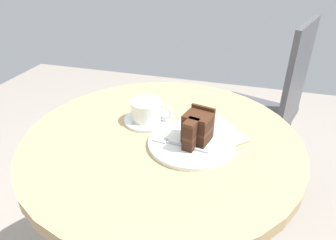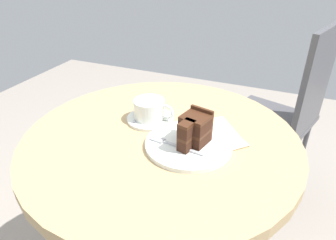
{
  "view_description": "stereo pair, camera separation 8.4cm",
  "coord_description": "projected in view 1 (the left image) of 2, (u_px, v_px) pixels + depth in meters",
  "views": [
    {
      "loc": [
        0.22,
        -0.68,
        1.2
      ],
      "look_at": [
        0.01,
        0.02,
        0.78
      ],
      "focal_mm": 32.0,
      "sensor_mm": 36.0,
      "label": 1
    },
    {
      "loc": [
        0.3,
        -0.65,
        1.2
      ],
      "look_at": [
        0.01,
        0.02,
        0.78
      ],
      "focal_mm": 32.0,
      "sensor_mm": 36.0,
      "label": 2
    }
  ],
  "objects": [
    {
      "name": "teaspoon",
      "position": [
        140.0,
        113.0,
        0.94
      ],
      "size": [
        0.02,
        0.11,
        0.0
      ],
      "rotation": [
        0.0,
        0.0,
        1.62
      ],
      "color": "#B7B7BC",
      "rests_on": "saucer"
    },
    {
      "name": "cake_plate",
      "position": [
        191.0,
        143.0,
        0.81
      ],
      "size": [
        0.23,
        0.23,
        0.01
      ],
      "color": "silver",
      "rests_on": "cafe_table"
    },
    {
      "name": "cafe_chair",
      "position": [
        272.0,
        102.0,
        1.45
      ],
      "size": [
        0.48,
        0.48,
        0.94
      ],
      "rotation": [
        0.0,
        0.0,
        4.4
      ],
      "color": "#4C4C51",
      "rests_on": "ground"
    },
    {
      "name": "saucer",
      "position": [
        148.0,
        120.0,
        0.92
      ],
      "size": [
        0.14,
        0.14,
        0.01
      ],
      "color": "silver",
      "rests_on": "cafe_table"
    },
    {
      "name": "fork",
      "position": [
        173.0,
        143.0,
        0.79
      ],
      "size": [
        0.16,
        0.04,
        0.0
      ],
      "rotation": [
        0.0,
        0.0,
        2.99
      ],
      "color": "#B7B7BC",
      "rests_on": "cake_plate"
    },
    {
      "name": "coffee_cup",
      "position": [
        147.0,
        110.0,
        0.9
      ],
      "size": [
        0.13,
        0.09,
        0.06
      ],
      "color": "silver",
      "rests_on": "saucer"
    },
    {
      "name": "cake_slice",
      "position": [
        197.0,
        128.0,
        0.79
      ],
      "size": [
        0.08,
        0.11,
        0.09
      ],
      "rotation": [
        0.0,
        0.0,
        4.47
      ],
      "color": "#381E14",
      "rests_on": "cake_plate"
    },
    {
      "name": "napkin",
      "position": [
        209.0,
        133.0,
        0.86
      ],
      "size": [
        0.24,
        0.24,
        0.0
      ],
      "rotation": [
        0.0,
        0.0,
        5.37
      ],
      "color": "beige",
      "rests_on": "cafe_table"
    },
    {
      "name": "cafe_table",
      "position": [
        162.0,
        169.0,
        0.91
      ],
      "size": [
        0.78,
        0.78,
        0.74
      ],
      "color": "tan",
      "rests_on": "ground"
    }
  ]
}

